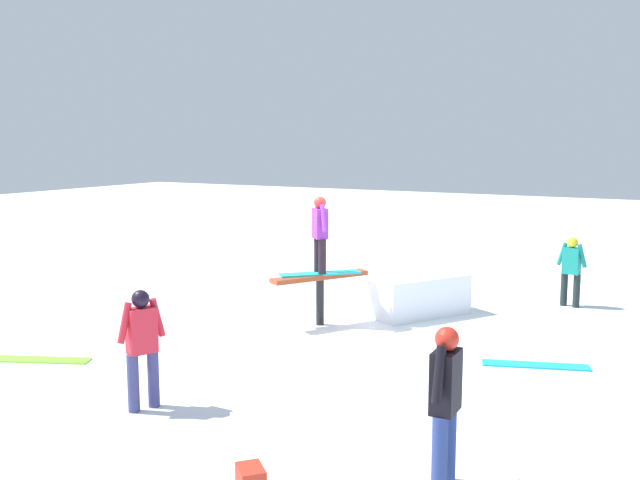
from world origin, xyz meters
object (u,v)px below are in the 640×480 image
object	(u,v)px
bystander_red	(142,343)
loose_snowboard_cyan	(536,365)
bystander_teal	(571,268)
bystander_black	(445,399)
main_rider_on_rail	(320,236)
loose_snowboard_lime	(41,360)
rail_feature	(320,284)

from	to	relation	value
bystander_red	loose_snowboard_cyan	bearing A→B (deg)	-21.29
bystander_teal	bystander_red	bearing A→B (deg)	76.92
bystander_red	bystander_teal	size ratio (longest dim) A/B	1.08
bystander_black	loose_snowboard_cyan	distance (m)	4.15
main_rider_on_rail	bystander_black	distance (m)	6.00
bystander_teal	loose_snowboard_cyan	bearing A→B (deg)	104.12
bystander_red	loose_snowboard_lime	size ratio (longest dim) A/B	1.02
rail_feature	bystander_black	bearing A→B (deg)	70.33
rail_feature	bystander_red	distance (m)	4.44
rail_feature	loose_snowboard_cyan	bearing A→B (deg)	112.79
rail_feature	bystander_red	xyz separation A→B (m)	(4.44, 0.01, 0.09)
main_rider_on_rail	loose_snowboard_lime	xyz separation A→B (m)	(3.73, -2.62, -1.54)
loose_snowboard_lime	loose_snowboard_cyan	xyz separation A→B (m)	(-3.21, 6.41, 0.00)
bystander_red	bystander_black	bearing A→B (deg)	-69.54
main_rider_on_rail	bystander_red	bearing A→B (deg)	44.89
bystander_teal	main_rider_on_rail	bearing A→B (deg)	55.53
bystander_black	loose_snowboard_cyan	bearing A→B (deg)	178.52
rail_feature	bystander_black	world-z (taller)	bystander_black
main_rider_on_rail	loose_snowboard_lime	distance (m)	4.81
bystander_red	loose_snowboard_cyan	size ratio (longest dim) A/B	0.98
loose_snowboard_lime	loose_snowboard_cyan	distance (m)	7.17
bystander_black	rail_feature	bearing A→B (deg)	-141.95
loose_snowboard_lime	rail_feature	bearing A→B (deg)	31.31
loose_snowboard_lime	loose_snowboard_cyan	size ratio (longest dim) A/B	0.96
main_rider_on_rail	bystander_black	xyz separation A→B (m)	(4.59, 3.81, -0.69)
bystander_red	bystander_black	distance (m)	3.80
loose_snowboard_lime	main_rider_on_rail	bearing A→B (deg)	31.31
main_rider_on_rail	loose_snowboard_lime	bearing A→B (deg)	9.71
bystander_teal	loose_snowboard_lime	distance (m)	9.57
loose_snowboard_cyan	rail_feature	bearing A→B (deg)	-26.42
bystander_red	loose_snowboard_cyan	world-z (taller)	bystander_red
bystander_black	bystander_teal	bearing A→B (deg)	179.91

